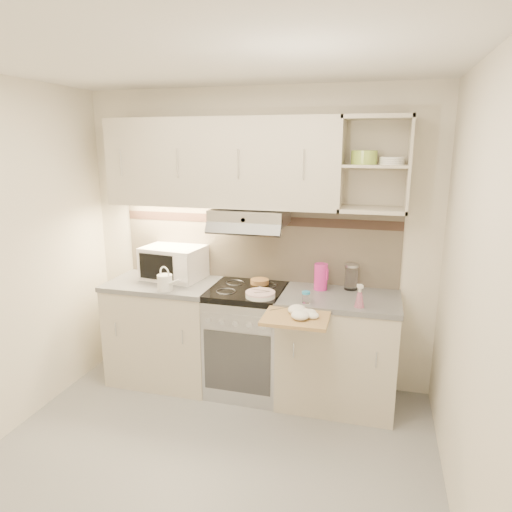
# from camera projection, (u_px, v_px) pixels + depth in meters

# --- Properties ---
(ground) EXTENTS (3.00, 3.00, 0.00)m
(ground) POSITION_uv_depth(u_px,v_px,m) (199.00, 474.00, 2.90)
(ground) COLOR gray
(ground) RESTS_ON ground
(room_shell) EXTENTS (3.04, 2.84, 2.52)m
(room_shell) POSITION_uv_depth(u_px,v_px,m) (214.00, 213.00, 2.86)
(room_shell) COLOR silver
(room_shell) RESTS_ON ground
(base_cabinet_left) EXTENTS (0.90, 0.60, 0.86)m
(base_cabinet_left) POSITION_uv_depth(u_px,v_px,m) (166.00, 332.00, 4.02)
(base_cabinet_left) COLOR beige
(base_cabinet_left) RESTS_ON ground
(worktop_left) EXTENTS (0.92, 0.62, 0.04)m
(worktop_left) POSITION_uv_depth(u_px,v_px,m) (163.00, 284.00, 3.91)
(worktop_left) COLOR slate
(worktop_left) RESTS_ON base_cabinet_left
(base_cabinet_right) EXTENTS (0.90, 0.60, 0.86)m
(base_cabinet_right) POSITION_uv_depth(u_px,v_px,m) (337.00, 352.00, 3.64)
(base_cabinet_right) COLOR beige
(base_cabinet_right) RESTS_ON ground
(worktop_right) EXTENTS (0.92, 0.62, 0.04)m
(worktop_right) POSITION_uv_depth(u_px,v_px,m) (340.00, 299.00, 3.53)
(worktop_right) COLOR slate
(worktop_right) RESTS_ON base_cabinet_right
(electric_range) EXTENTS (0.60, 0.60, 0.90)m
(electric_range) POSITION_uv_depth(u_px,v_px,m) (247.00, 339.00, 3.83)
(electric_range) COLOR #B7B7BC
(electric_range) RESTS_ON ground
(microwave) EXTENTS (0.54, 0.43, 0.28)m
(microwave) POSITION_uv_depth(u_px,v_px,m) (174.00, 263.00, 3.97)
(microwave) COLOR white
(microwave) RESTS_ON worktop_left
(watering_can) EXTENTS (0.23, 0.14, 0.20)m
(watering_can) POSITION_uv_depth(u_px,v_px,m) (166.00, 282.00, 3.65)
(watering_can) COLOR white
(watering_can) RESTS_ON worktop_left
(plate_stack) EXTENTS (0.23, 0.23, 0.05)m
(plate_stack) POSITION_uv_depth(u_px,v_px,m) (260.00, 294.00, 3.50)
(plate_stack) COLOR white
(plate_stack) RESTS_ON electric_range
(bread_loaf) EXTENTS (0.16, 0.16, 0.04)m
(bread_loaf) POSITION_uv_depth(u_px,v_px,m) (260.00, 281.00, 3.84)
(bread_loaf) COLOR olive
(bread_loaf) RESTS_ON electric_range
(pink_pitcher) EXTENTS (0.12, 0.11, 0.21)m
(pink_pitcher) POSITION_uv_depth(u_px,v_px,m) (321.00, 277.00, 3.67)
(pink_pitcher) COLOR #D52891
(pink_pitcher) RESTS_ON worktop_right
(glass_jar) EXTENTS (0.11, 0.11, 0.21)m
(glass_jar) POSITION_uv_depth(u_px,v_px,m) (351.00, 277.00, 3.67)
(glass_jar) COLOR silver
(glass_jar) RESTS_ON worktop_right
(spice_jar) EXTENTS (0.06, 0.06, 0.09)m
(spice_jar) POSITION_uv_depth(u_px,v_px,m) (306.00, 297.00, 3.37)
(spice_jar) COLOR white
(spice_jar) RESTS_ON worktop_right
(spray_bottle) EXTENTS (0.07, 0.07, 0.18)m
(spray_bottle) POSITION_uv_depth(u_px,v_px,m) (360.00, 298.00, 3.28)
(spray_bottle) COLOR pink
(spray_bottle) RESTS_ON worktop_right
(cutting_board) EXTENTS (0.46, 0.41, 0.02)m
(cutting_board) POSITION_uv_depth(u_px,v_px,m) (296.00, 317.00, 3.18)
(cutting_board) COLOR tan
(cutting_board) RESTS_ON base_cabinet_right
(dish_towel) EXTENTS (0.28, 0.25, 0.06)m
(dish_towel) POSITION_uv_depth(u_px,v_px,m) (303.00, 312.00, 3.14)
(dish_towel) COLOR white
(dish_towel) RESTS_ON cutting_board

